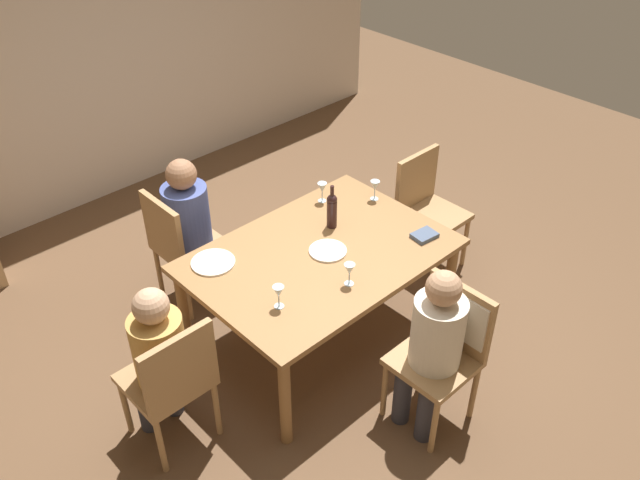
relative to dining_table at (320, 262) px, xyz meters
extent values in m
plane|color=brown|center=(0.00, 0.00, -0.66)|extent=(10.00, 10.00, 0.00)
cube|color=beige|center=(0.00, 2.78, 0.69)|extent=(6.40, 0.12, 2.70)
cube|color=olive|center=(0.00, 0.00, 0.06)|extent=(1.64, 1.15, 0.04)
cylinder|color=olive|center=(-0.75, -0.51, -0.31)|extent=(0.07, 0.07, 0.69)
cylinder|color=olive|center=(0.75, -0.51, -0.31)|extent=(0.07, 0.07, 0.69)
cylinder|color=olive|center=(-0.75, 0.51, -0.31)|extent=(0.07, 0.07, 0.69)
cylinder|color=olive|center=(0.75, 0.51, -0.31)|extent=(0.07, 0.07, 0.69)
cylinder|color=#A87F51|center=(-1.39, 0.19, -0.44)|extent=(0.04, 0.04, 0.44)
cylinder|color=#A87F51|center=(-1.01, 0.19, -0.44)|extent=(0.04, 0.04, 0.44)
cylinder|color=#A87F51|center=(-1.39, -0.19, -0.44)|extent=(0.04, 0.04, 0.44)
cylinder|color=#A87F51|center=(-1.01, -0.19, -0.44)|extent=(0.04, 0.04, 0.44)
cube|color=#A87F51|center=(-1.20, 0.00, -0.20)|extent=(0.44, 0.44, 0.04)
cube|color=#A87F51|center=(-1.20, -0.20, 0.04)|extent=(0.44, 0.04, 0.44)
cylinder|color=#A87F51|center=(-0.18, 1.15, -0.44)|extent=(0.04, 0.04, 0.44)
cylinder|color=#A87F51|center=(-0.18, 0.77, -0.44)|extent=(0.04, 0.04, 0.44)
cylinder|color=#A87F51|center=(-0.56, 1.15, -0.44)|extent=(0.04, 0.04, 0.44)
cylinder|color=#A87F51|center=(-0.56, 0.77, -0.44)|extent=(0.04, 0.04, 0.44)
cube|color=#A87F51|center=(-0.37, 0.96, -0.20)|extent=(0.44, 0.44, 0.04)
cube|color=#A87F51|center=(-0.57, 0.96, 0.04)|extent=(0.04, 0.44, 0.44)
cylinder|color=#A87F51|center=(-0.19, -1.15, -0.44)|extent=(0.04, 0.04, 0.44)
cylinder|color=#A87F51|center=(-0.19, -0.77, -0.44)|extent=(0.04, 0.04, 0.44)
cylinder|color=#A87F51|center=(0.19, -1.15, -0.44)|extent=(0.04, 0.04, 0.44)
cylinder|color=#A87F51|center=(0.19, -0.77, -0.44)|extent=(0.04, 0.04, 0.44)
cube|color=#A87F51|center=(0.00, -0.96, -0.20)|extent=(0.44, 0.44, 0.04)
cube|color=#A87F51|center=(0.20, -0.96, 0.04)|extent=(0.04, 0.44, 0.44)
cube|color=beige|center=(0.20, -0.96, 0.07)|extent=(0.07, 0.40, 0.31)
cylinder|color=#A87F51|center=(1.39, -0.19, -0.44)|extent=(0.04, 0.04, 0.44)
cylinder|color=#A87F51|center=(1.01, -0.19, -0.44)|extent=(0.04, 0.04, 0.44)
cylinder|color=#A87F51|center=(1.39, 0.19, -0.44)|extent=(0.04, 0.04, 0.44)
cylinder|color=#A87F51|center=(1.01, 0.19, -0.44)|extent=(0.04, 0.04, 0.44)
cube|color=#A87F51|center=(1.20, 0.00, -0.20)|extent=(0.44, 0.44, 0.04)
cube|color=#A87F51|center=(1.20, 0.20, 0.04)|extent=(0.44, 0.04, 0.44)
cylinder|color=#33333D|center=(-1.29, 0.14, -0.43)|extent=(0.11, 0.11, 0.46)
cylinder|color=#33333D|center=(-1.11, 0.14, -0.43)|extent=(0.11, 0.11, 0.46)
cylinder|color=tan|center=(-1.20, 0.00, 0.03)|extent=(0.30, 0.30, 0.45)
sphere|color=tan|center=(-1.20, 0.00, 0.35)|extent=(0.20, 0.20, 0.20)
cylinder|color=#33333D|center=(-0.22, 1.05, -0.43)|extent=(0.12, 0.12, 0.46)
cylinder|color=#33333D|center=(-0.22, 0.86, -0.43)|extent=(0.12, 0.12, 0.46)
cylinder|color=#475699|center=(-0.37, 0.96, 0.05)|extent=(0.32, 0.32, 0.49)
sphere|color=#996B4C|center=(-0.37, 0.96, 0.39)|extent=(0.21, 0.21, 0.21)
cylinder|color=#33333D|center=(-0.14, -1.05, -0.43)|extent=(0.11, 0.11, 0.46)
cylinder|color=#33333D|center=(-0.14, -0.87, -0.43)|extent=(0.11, 0.11, 0.46)
cylinder|color=beige|center=(0.00, -0.96, 0.03)|extent=(0.30, 0.30, 0.46)
sphere|color=tan|center=(0.00, -0.96, 0.36)|extent=(0.20, 0.20, 0.20)
cylinder|color=black|center=(0.26, 0.16, 0.18)|extent=(0.07, 0.07, 0.20)
sphere|color=black|center=(0.26, 0.16, 0.29)|extent=(0.07, 0.07, 0.07)
cylinder|color=black|center=(0.26, 0.16, 0.35)|extent=(0.03, 0.03, 0.09)
cylinder|color=silver|center=(0.72, 0.20, 0.08)|extent=(0.06, 0.06, 0.00)
cylinder|color=silver|center=(0.72, 0.20, 0.11)|extent=(0.01, 0.01, 0.07)
cone|color=silver|center=(0.72, 0.20, 0.19)|extent=(0.07, 0.07, 0.07)
cylinder|color=silver|center=(0.43, 0.43, 0.08)|extent=(0.06, 0.06, 0.00)
cylinder|color=silver|center=(0.43, 0.43, 0.11)|extent=(0.01, 0.01, 0.07)
cone|color=silver|center=(0.43, 0.43, 0.19)|extent=(0.07, 0.07, 0.07)
cylinder|color=silver|center=(-0.53, -0.21, 0.08)|extent=(0.06, 0.06, 0.00)
cylinder|color=silver|center=(-0.53, -0.21, 0.11)|extent=(0.01, 0.01, 0.07)
cone|color=silver|center=(-0.53, -0.21, 0.19)|extent=(0.07, 0.07, 0.07)
cylinder|color=silver|center=(-0.09, -0.35, 0.08)|extent=(0.06, 0.06, 0.00)
cylinder|color=silver|center=(-0.09, -0.35, 0.11)|extent=(0.01, 0.01, 0.07)
cone|color=silver|center=(-0.09, -0.35, 0.19)|extent=(0.07, 0.07, 0.07)
cylinder|color=white|center=(-0.56, 0.38, 0.08)|extent=(0.28, 0.28, 0.01)
cylinder|color=white|center=(0.04, -0.03, 0.08)|extent=(0.24, 0.24, 0.01)
cube|color=#4C5B75|center=(0.62, -0.35, 0.09)|extent=(0.17, 0.14, 0.03)
camera|label=1|loc=(-2.33, -2.46, 2.65)|focal=37.28mm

